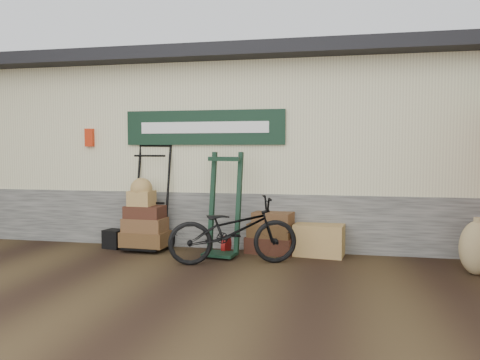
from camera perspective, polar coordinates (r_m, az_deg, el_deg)
name	(u,v)px	position (r m, az deg, el deg)	size (l,w,h in m)	color
ground	(206,263)	(6.70, -4.13, -10.09)	(80.00, 80.00, 0.00)	black
station_building	(244,149)	(9.17, 0.44, 3.84)	(14.40, 4.10, 3.20)	#4C4C47
porter_trolley	(150,196)	(7.66, -10.90, -1.90)	(0.86, 0.64, 1.71)	black
green_barrow	(224,204)	(7.03, -1.97, -2.97)	(0.56, 0.48, 1.56)	black
suitcase_stack	(271,232)	(7.29, 3.82, -6.36)	(0.73, 0.46, 0.65)	#3E2113
wicker_hamper	(319,240)	(7.22, 9.64, -7.19)	(0.73, 0.48, 0.48)	#94643B
black_trunk	(114,239)	(7.92, -15.10, -6.94)	(0.30, 0.26, 0.30)	black
bicycle	(233,227)	(6.55, -0.87, -5.71)	(1.81, 0.63, 1.05)	black
burlap_sack_left	(477,248)	(6.73, 26.93, -7.40)	(0.44, 0.37, 0.70)	#8C6F4B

